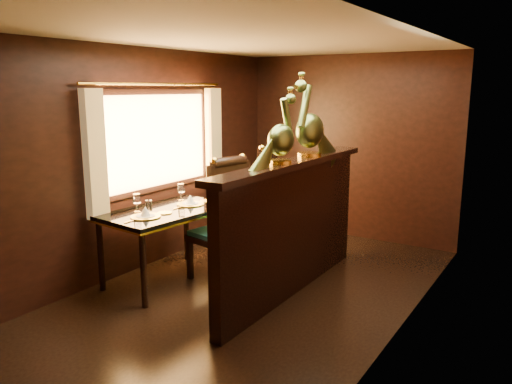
# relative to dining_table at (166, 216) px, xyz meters

# --- Properties ---
(ground) EXTENTS (5.00, 5.00, 0.00)m
(ground) POSITION_rel_dining_table_xyz_m (0.95, 0.16, -0.72)
(ground) COLOR black
(ground) RESTS_ON ground
(room_shell) EXTENTS (3.04, 5.04, 2.52)m
(room_shell) POSITION_rel_dining_table_xyz_m (0.87, 0.17, 0.86)
(room_shell) COLOR black
(room_shell) RESTS_ON ground
(partition) EXTENTS (0.26, 2.70, 1.36)m
(partition) POSITION_rel_dining_table_xyz_m (1.27, 0.46, -0.01)
(partition) COLOR black
(partition) RESTS_ON ground
(dining_table) EXTENTS (0.94, 1.42, 0.99)m
(dining_table) POSITION_rel_dining_table_xyz_m (0.00, 0.00, 0.00)
(dining_table) COLOR black
(dining_table) RESTS_ON ground
(chair_left) EXTENTS (0.57, 0.59, 1.38)m
(chair_left) POSITION_rel_dining_table_xyz_m (0.53, 0.31, -0.00)
(chair_left) COLOR black
(chair_left) RESTS_ON ground
(chair_right) EXTENTS (0.62, 0.64, 1.43)m
(chair_right) POSITION_rel_dining_table_xyz_m (0.46, 1.14, 0.02)
(chair_right) COLOR black
(chair_right) RESTS_ON ground
(peacock_left) EXTENTS (0.22, 0.59, 0.70)m
(peacock_left) POSITION_rel_dining_table_xyz_m (1.28, 0.20, 0.99)
(peacock_left) COLOR #1A4E36
(peacock_left) RESTS_ON partition
(peacock_right) EXTENTS (0.27, 0.71, 0.84)m
(peacock_right) POSITION_rel_dining_table_xyz_m (1.28, 0.79, 1.06)
(peacock_right) COLOR #1A4E36
(peacock_right) RESTS_ON partition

